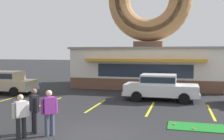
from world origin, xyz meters
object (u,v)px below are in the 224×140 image
car_champagne (5,81)px  pedestrian_beanie_man (49,111)px  pedestrian_blue_sweater_man (21,114)px  pedestrian_leather_jacket_man (34,109)px  golf_ball (208,127)px  car_white (160,86)px

car_champagne → pedestrian_beanie_man: pedestrian_beanie_man is taller
car_champagne → pedestrian_blue_sweater_man: bearing=-50.3°
pedestrian_blue_sweater_man → pedestrian_leather_jacket_man: 0.68m
golf_ball → car_white: size_ratio=0.01×
car_white → pedestrian_leather_jacket_man: pedestrian_leather_jacket_man is taller
golf_ball → pedestrian_beanie_man: bearing=-156.2°
pedestrian_leather_jacket_man → pedestrian_beanie_man: (0.68, -0.15, -0.01)m
golf_ball → pedestrian_leather_jacket_man: size_ratio=0.03×
pedestrian_blue_sweater_man → pedestrian_beanie_man: 0.96m
golf_ball → car_champagne: bearing=158.2°
car_white → pedestrian_beanie_man: size_ratio=2.78×
car_white → pedestrian_beanie_man: 8.57m
car_champagne → pedestrian_blue_sweater_man: (6.83, -8.23, -0.03)m
car_champagne → pedestrian_leather_jacket_man: bearing=-47.4°
pedestrian_blue_sweater_man → pedestrian_leather_jacket_man: bearing=79.8°
car_champagne → pedestrian_leather_jacket_man: size_ratio=2.78×
car_white → pedestrian_leather_jacket_man: size_ratio=2.76×
golf_ball → pedestrian_leather_jacket_man: 6.70m
pedestrian_blue_sweater_man → pedestrian_leather_jacket_man: size_ratio=0.93×
golf_ball → pedestrian_blue_sweater_man: bearing=-155.0°
car_champagne → pedestrian_blue_sweater_man: size_ratio=2.99×
car_champagne → pedestrian_leather_jacket_man: pedestrian_leather_jacket_man is taller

